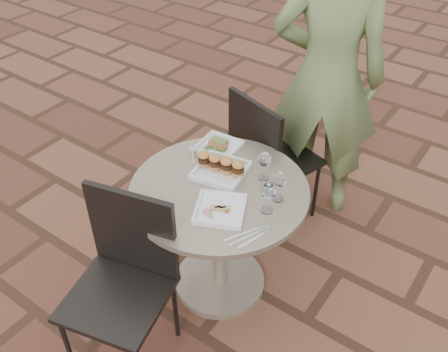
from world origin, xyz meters
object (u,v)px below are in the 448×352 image
Objects in this scene: chair_near at (125,269)px; diner at (327,78)px; plate_salmon at (218,146)px; chair_far at (266,151)px; plate_sliders at (221,167)px; plate_tuna at (220,209)px; cafe_table at (219,223)px.

diner is (0.21, 1.54, 0.39)m from chair_near.
chair_near reaches higher than plate_salmon.
chair_far is 4.00× the size of plate_salmon.
plate_salmon is at bearing 80.07° from chair_near.
chair_near is at bearing -96.35° from plate_sliders.
plate_sliders is at bearing 69.35° from chair_near.
plate_salmon is (-0.10, -0.35, 0.20)m from chair_far.
diner is at bearing 81.24° from plate_sliders.
chair_near is 1.60m from diner.
diner is at bearing 91.65° from plate_tuna.
chair_far is 0.41m from plate_salmon.
diner is 0.79m from plate_salmon.
plate_salmon is at bearing 48.19° from diner.
chair_near reaches higher than plate_sliders.
chair_near is at bearing -103.98° from cafe_table.
plate_tuna is at bearing -53.02° from plate_salmon.
chair_near is 0.50× the size of diner.
plate_tuna is at bearing 70.58° from diner.
plate_tuna is at bearing 45.65° from chair_near.
plate_sliders is (0.07, 0.66, 0.22)m from chair_near.
diner reaches higher than plate_tuna.
diner is at bearing 69.26° from plate_salmon.
chair_near is (-0.04, -1.17, 0.00)m from chair_far.
cafe_table is at bearing 61.72° from chair_near.
chair_far reaches higher than plate_tuna.
plate_sliders is at bearing -50.57° from plate_salmon.
plate_salmon is at bearing 90.19° from chair_far.
cafe_table is 0.97× the size of chair_near.
plate_sliders is 0.94× the size of plate_tuna.
diner reaches higher than plate_sliders.
diner is 1.14m from plate_tuna.
plate_salmon is 0.21m from plate_sliders.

